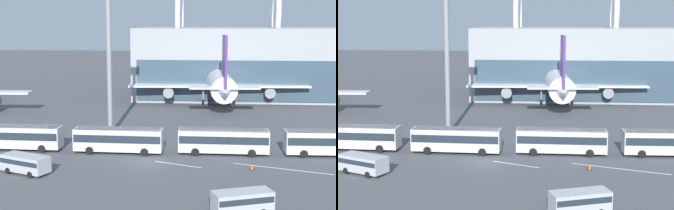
# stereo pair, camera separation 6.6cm
# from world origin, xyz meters

# --- Properties ---
(ground_plane) EXTENTS (440.00, 440.00, 0.00)m
(ground_plane) POSITION_xyz_m (0.00, 0.00, 0.00)
(ground_plane) COLOR #515459
(airliner_at_gate_far) EXTENTS (35.57, 36.19, 14.05)m
(airliner_at_gate_far) POSITION_xyz_m (8.84, 43.66, 4.63)
(airliner_at_gate_far) COLOR silver
(airliner_at_gate_far) RESTS_ON ground_plane
(shuttle_bus_1) EXTENTS (11.24, 2.88, 3.12)m
(shuttle_bus_1) POSITION_xyz_m (-17.33, 4.96, 1.84)
(shuttle_bus_1) COLOR silver
(shuttle_bus_1) RESTS_ON ground_plane
(shuttle_bus_2) EXTENTS (11.25, 2.94, 3.12)m
(shuttle_bus_2) POSITION_xyz_m (-4.16, 4.48, 1.84)
(shuttle_bus_2) COLOR silver
(shuttle_bus_2) RESTS_ON ground_plane
(shuttle_bus_3) EXTENTS (11.20, 2.77, 3.12)m
(shuttle_bus_3) POSITION_xyz_m (9.01, 4.93, 1.84)
(shuttle_bus_3) COLOR silver
(shuttle_bus_3) RESTS_ON ground_plane
(shuttle_bus_4) EXTENTS (11.27, 3.01, 3.12)m
(shuttle_bus_4) POSITION_xyz_m (22.18, 5.22, 1.84)
(shuttle_bus_4) COLOR silver
(shuttle_bus_4) RESTS_ON ground_plane
(service_van_foreground) EXTENTS (5.89, 4.17, 2.04)m
(service_van_foreground) POSITION_xyz_m (-12.75, -5.17, 1.22)
(service_van_foreground) COLOR #B2B7BC
(service_van_foreground) RESTS_ON ground_plane
(service_van_crossing) EXTENTS (5.56, 3.68, 2.08)m
(service_van_crossing) POSITION_xyz_m (10.21, -15.31, 1.24)
(service_van_crossing) COLOR #B2B7BC
(service_van_crossing) RESTS_ON ground_plane
(floodlight_mast) EXTENTS (2.13, 2.13, 22.65)m
(floodlight_mast) POSITION_xyz_m (-7.17, 14.36, 13.07)
(floodlight_mast) COLOR gray
(floodlight_mast) RESTS_ON ground_plane
(lane_stripe_2) EXTENTS (10.82, 3.91, 0.01)m
(lane_stripe_2) POSITION_xyz_m (15.48, -1.02, 0.00)
(lane_stripe_2) COLOR silver
(lane_stripe_2) RESTS_ON ground_plane
(lane_stripe_4) EXTENTS (5.68, 2.55, 0.01)m
(lane_stripe_4) POSITION_xyz_m (3.65, -0.25, 0.00)
(lane_stripe_4) COLOR silver
(lane_stripe_4) RESTS_ON ground_plane
(traffic_cone_0) EXTENTS (0.56, 0.56, 0.59)m
(traffic_cone_0) POSITION_xyz_m (12.09, -1.53, 0.29)
(traffic_cone_0) COLOR black
(traffic_cone_0) RESTS_ON ground_plane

